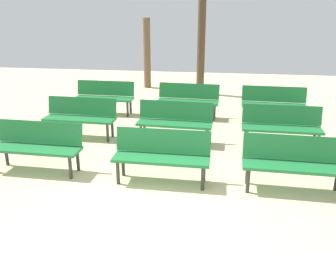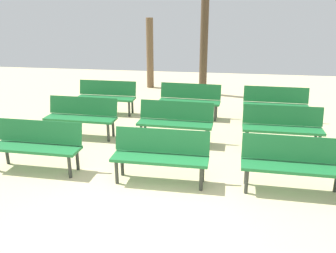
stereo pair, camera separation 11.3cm
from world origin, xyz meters
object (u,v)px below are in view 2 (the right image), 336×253
bench_r0_c1 (161,153)px  bench_r0_c2 (293,161)px  bench_r1_c1 (175,120)px  tree_1 (204,41)px  bench_r0_c0 (37,143)px  bench_r2_c1 (190,98)px  bench_r2_c2 (276,102)px  bench_r1_c0 (81,114)px  bench_r2_c0 (106,95)px  tree_0 (150,53)px  bench_r1_c2 (282,125)px

bench_r0_c1 → bench_r0_c2: size_ratio=0.99×
bench_r1_c1 → tree_1: 4.80m
bench_r0_c0 → tree_1: (2.51, 6.39, 1.21)m
bench_r2_c1 → bench_r2_c2: size_ratio=1.01×
bench_r0_c1 → bench_r2_c1: (0.10, 3.74, 0.00)m
bench_r1_c0 → bench_r2_c1: 2.91m
bench_r0_c2 → bench_r2_c0: (-4.30, 3.77, 0.00)m
bench_r2_c0 → tree_0: (0.51, 3.39, 0.71)m
bench_r1_c2 → tree_0: size_ratio=0.66×
bench_r0_c0 → bench_r1_c0: bearing=88.1°
bench_r0_c0 → bench_r1_c0: (0.10, 1.79, 0.00)m
bench_r1_c1 → tree_0: size_ratio=0.67×
bench_r1_c1 → tree_0: bearing=109.8°
bench_r1_c0 → bench_r1_c2: (4.35, -0.05, 0.00)m
bench_r0_c0 → bench_r1_c2: bearing=22.8°
bench_r1_c2 → bench_r2_c0: 4.79m
bench_r0_c2 → bench_r1_c2: (0.08, 1.85, 0.00)m
bench_r2_c0 → tree_1: size_ratio=0.47×
tree_1 → bench_r2_c1: bearing=-93.2°
bench_r1_c1 → bench_r2_c2: same height
bench_r1_c0 → tree_0: bearing=86.6°
bench_r1_c2 → bench_r0_c0: bearing=-157.8°
bench_r1_c2 → bench_r2_c1: same height
bench_r0_c2 → tree_1: 6.86m
bench_r1_c0 → bench_r2_c2: size_ratio=1.00×
bench_r1_c0 → bench_r1_c1: 2.14m
bench_r1_c2 → bench_r0_c1: bearing=-139.2°
bench_r0_c0 → bench_r2_c1: 4.33m
tree_0 → tree_1: bearing=-19.0°
bench_r2_c1 → bench_r2_c0: bearing=-177.6°
bench_r1_c2 → bench_r2_c2: (0.08, 1.85, 0.00)m
bench_r2_c1 → bench_r2_c2: bearing=1.8°
bench_r1_c0 → bench_r2_c1: (2.25, 1.85, 0.00)m
bench_r2_c2 → bench_r0_c0: bearing=-139.9°
bench_r0_c2 → bench_r1_c1: bearing=140.5°
tree_1 → bench_r0_c1: bearing=-92.2°
bench_r1_c0 → bench_r2_c0: size_ratio=1.00×
bench_r0_c2 → bench_r0_c0: bearing=-179.7°
bench_r2_c0 → tree_1: bearing=48.9°
bench_r2_c0 → bench_r0_c0: bearing=-90.2°
bench_r1_c0 → tree_1: size_ratio=0.47×
bench_r2_c0 → bench_r1_c0: bearing=-88.0°
bench_r0_c0 → bench_r2_c0: same height
bench_r0_c2 → tree_1: (-1.86, 6.49, 1.21)m
bench_r2_c0 → bench_r2_c1: size_ratio=0.99×
bench_r0_c1 → tree_0: tree_0 is taller
bench_r0_c2 → bench_r1_c0: same height
tree_1 → bench_r0_c2: bearing=-74.0°
bench_r1_c0 → tree_0: tree_0 is taller
bench_r2_c0 → bench_r2_c1: same height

